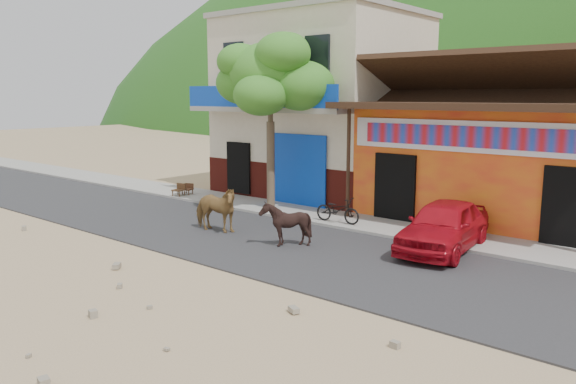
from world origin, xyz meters
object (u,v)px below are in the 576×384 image
(cow_tan, at_px, (215,209))
(cow_dark, at_px, (285,224))
(scooter, at_px, (338,210))
(cafe_chair_left, at_px, (178,185))
(red_car, at_px, (444,226))
(tree, at_px, (270,122))
(cafe_chair_right, at_px, (187,184))

(cow_tan, bearing_deg, cow_dark, -98.11)
(scooter, relative_size, cafe_chair_left, 1.72)
(cow_tan, xyz_separation_m, red_car, (6.03, 2.39, -0.03))
(cafe_chair_left, bearing_deg, tree, -5.92)
(red_car, bearing_deg, cafe_chair_left, 171.50)
(cafe_chair_left, bearing_deg, cow_dark, -32.00)
(cafe_chair_left, height_order, cafe_chair_right, cafe_chair_left)
(scooter, xyz_separation_m, cafe_chair_right, (-7.50, 0.33, -0.00))
(cow_tan, height_order, cafe_chair_left, cow_tan)
(cow_dark, bearing_deg, cow_tan, -92.16)
(cafe_chair_left, distance_m, cafe_chair_right, 0.45)
(cow_tan, bearing_deg, red_car, -78.75)
(cow_tan, xyz_separation_m, cafe_chair_left, (-5.21, 2.89, -0.16))
(tree, distance_m, scooter, 4.07)
(tree, distance_m, cow_tan, 4.23)
(cow_dark, bearing_deg, cafe_chair_right, -116.89)
(cow_tan, bearing_deg, tree, 3.11)
(tree, height_order, cafe_chair_left, tree)
(scooter, bearing_deg, cow_dark, -177.19)
(cow_tan, relative_size, cafe_chair_left, 1.83)
(cow_dark, relative_size, red_car, 0.31)
(cow_tan, distance_m, red_car, 6.49)
(tree, xyz_separation_m, cow_tan, (0.81, -3.39, -2.40))
(red_car, relative_size, cafe_chair_left, 4.38)
(tree, relative_size, red_car, 1.56)
(cow_tan, distance_m, cafe_chair_right, 6.20)
(cafe_chair_right, bearing_deg, scooter, -21.02)
(cow_dark, relative_size, cafe_chair_right, 1.55)
(cow_dark, distance_m, scooter, 2.92)
(scooter, bearing_deg, cow_tan, 139.04)
(tree, xyz_separation_m, cafe_chair_right, (-4.40, -0.05, -2.61))
(tree, relative_size, cafe_chair_right, 7.66)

